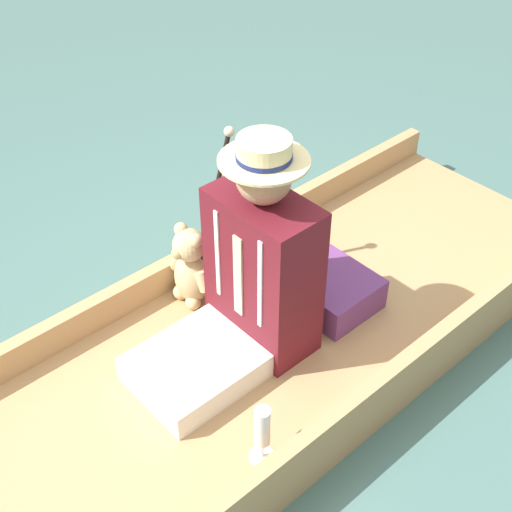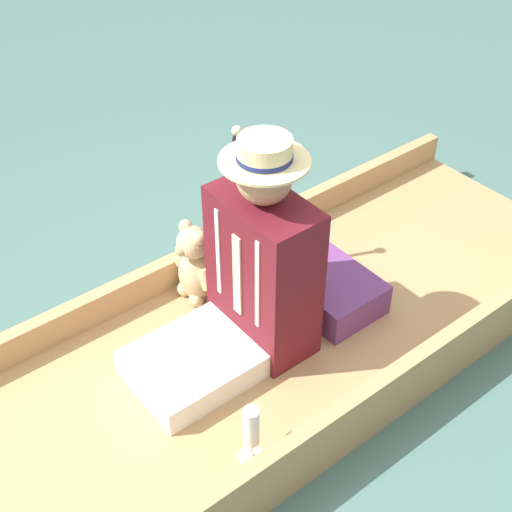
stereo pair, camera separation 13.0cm
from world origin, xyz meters
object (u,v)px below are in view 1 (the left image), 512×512
(seated_person, at_px, (250,279))
(walking_cane, at_px, (215,194))
(teddy_bear, at_px, (191,268))
(wine_glass, at_px, (262,430))

(seated_person, height_order, walking_cane, seated_person)
(seated_person, height_order, teddy_bear, seated_person)
(teddy_bear, relative_size, walking_cane, 0.54)
(teddy_bear, xyz_separation_m, wine_glass, (-0.80, 0.32, -0.03))
(walking_cane, bearing_deg, wine_glass, 148.93)
(seated_person, height_order, wine_glass, seated_person)
(seated_person, bearing_deg, walking_cane, -22.10)
(walking_cane, bearing_deg, teddy_bear, 109.20)
(wine_glass, relative_size, walking_cane, 0.35)
(teddy_bear, height_order, walking_cane, walking_cane)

